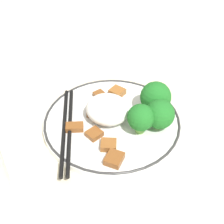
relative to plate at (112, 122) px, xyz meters
The scene contains 15 objects.
ground_plane 0.01m from the plate, ahead, with size 3.00×3.00×0.00m, color beige.
plate is the anchor object (origin of this frame).
rice_mound 0.03m from the plate, ahead, with size 0.08×0.08×0.05m.
broccoli_back_left 0.07m from the plate, behind, with size 0.05×0.05×0.06m.
broccoli_back_center 0.10m from the plate, 160.97° to the right, with size 0.05×0.05×0.06m.
broccoli_back_right 0.10m from the plate, 131.30° to the right, with size 0.06×0.06×0.07m.
meat_near_front 0.10m from the plate, 123.77° to the left, with size 0.03×0.03×0.01m.
meat_near_left 0.04m from the plate, 15.90° to the left, with size 0.03×0.02×0.01m.
meat_near_right 0.05m from the plate, 84.38° to the left, with size 0.03×0.03×0.01m.
meat_near_back 0.07m from the plate, 38.83° to the right, with size 0.03×0.03×0.01m.
meat_on_rice_edge 0.08m from the plate, 66.18° to the right, with size 0.03×0.03×0.01m.
meat_mid_left 0.07m from the plate, 51.84° to the left, with size 0.04×0.03×0.01m.
meat_mid_right 0.04m from the plate, 39.94° to the right, with size 0.03×0.04×0.01m.
meat_far_scatter 0.07m from the plate, 116.80° to the left, with size 0.04×0.03×0.01m.
chopsticks 0.09m from the plate, 49.59° to the left, with size 0.14×0.19×0.01m.
Camera 1 is at (-0.23, 0.37, 0.42)m, focal length 50.00 mm.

